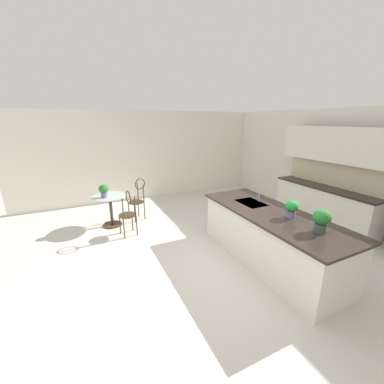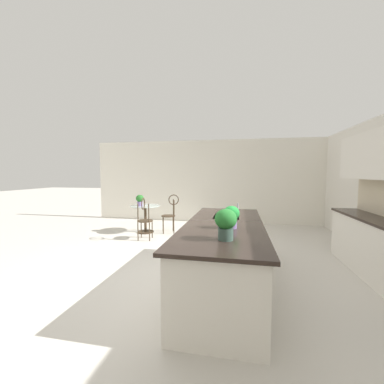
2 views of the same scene
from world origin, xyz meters
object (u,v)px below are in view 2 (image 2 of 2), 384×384
Objects in this scene: potted_plant_counter_near at (231,215)px; chair_near_window at (170,212)px; potted_plant_counter_far at (226,222)px; potted_plant_on_table at (140,200)px; chair_by_island at (144,217)px; bistro_table at (145,216)px.

chair_near_window is at bearing -151.10° from potted_plant_counter_near.
potted_plant_on_table is at bearing -144.58° from potted_plant_counter_far.
potted_plant_on_table is 0.92× the size of potted_plant_counter_far.
chair_by_island is at bearing -143.74° from potted_plant_counter_far.
bistro_table is 0.70m from chair_near_window.
potted_plant_counter_far is (3.71, 1.71, 0.53)m from chair_near_window.
potted_plant_counter_near reaches higher than chair_near_window.
chair_near_window is at bearing -155.32° from potted_plant_counter_far.
chair_by_island is at bearing 31.41° from potted_plant_on_table.
potted_plant_counter_far is 1.14× the size of potted_plant_counter_near.
chair_near_window reaches higher than potted_plant_on_table.
chair_by_island is (0.71, 0.27, 0.13)m from bistro_table.
bistro_table is 4.35m from potted_plant_counter_far.
potted_plant_counter_far is 0.55m from potted_plant_counter_near.
potted_plant_on_table is at bearing -148.59° from chair_by_island.
chair_near_window is 3.18× the size of potted_plant_counter_far.
chair_by_island is at bearing 20.80° from bistro_table.
potted_plant_counter_near is at bearing 40.59° from potted_plant_on_table.
potted_plant_counter_near is (2.96, 2.54, 0.17)m from potted_plant_on_table.
chair_near_window is 4.12m from potted_plant_counter_far.
chair_near_window is 3.65m from potted_plant_counter_near.
potted_plant_on_table is at bearing -58.00° from bistro_table.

